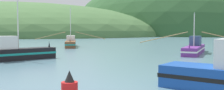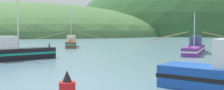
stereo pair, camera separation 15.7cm
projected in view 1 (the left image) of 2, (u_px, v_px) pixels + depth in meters
hill_mid_right at (187, 35)px, 190.35m from camera, size 176.13×140.90×92.85m
hill_far_right at (12, 35)px, 177.74m from camera, size 213.34×170.67×42.69m
hill_far_center at (189, 35)px, 165.32m from camera, size 82.84×66.27×49.59m
fishing_boat_purple at (194, 48)px, 34.96m from camera, size 15.44×11.11×5.59m
fishing_boat_black at (13, 52)px, 26.96m from camera, size 6.59×8.24×7.20m
fishing_boat_brown at (71, 43)px, 49.66m from camera, size 12.56×10.31×7.70m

